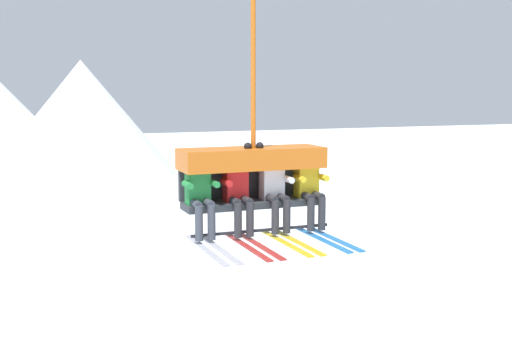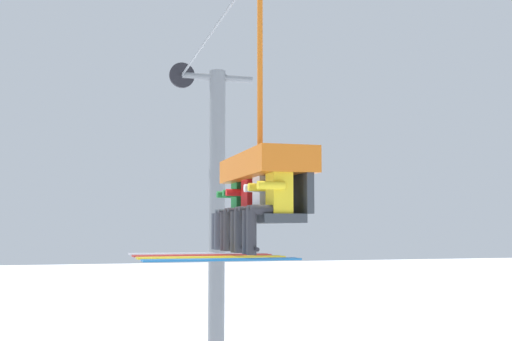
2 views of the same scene
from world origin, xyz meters
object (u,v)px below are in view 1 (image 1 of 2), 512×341
skier_red (239,190)px  skier_yellow (310,187)px  skier_white (275,188)px  skier_green (200,194)px  chairlift_chair (251,166)px

skier_red → skier_yellow: (1.11, -0.01, -0.02)m
skier_white → skier_yellow: 0.56m
skier_green → skier_white: bearing=0.4°
skier_green → skier_red: 0.56m
chairlift_chair → skier_white: chairlift_chair is taller
skier_white → skier_yellow: (0.56, -0.01, -0.02)m
skier_white → skier_green: bearing=-179.6°
skier_red → skier_white: size_ratio=1.00×
chairlift_chair → skier_green: bearing=-165.2°
chairlift_chair → skier_red: size_ratio=2.15×
skier_red → skier_yellow: skier_red is taller
skier_red → skier_white: (0.55, 0.00, -0.00)m
chairlift_chair → skier_yellow: size_ratio=2.15×
chairlift_chair → skier_green: (-0.84, -0.22, -0.32)m
skier_white → skier_yellow: bearing=-0.7°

